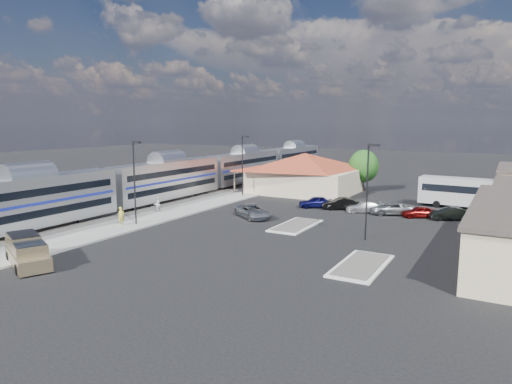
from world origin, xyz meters
The scene contains 23 objects.
ground centered at (0.00, 0.00, 0.00)m, with size 280.00×280.00×0.00m, color black.
railbed centered at (-21.00, 8.00, 0.06)m, with size 16.00×100.00×0.12m, color #4C4944.
platform centered at (-12.00, 6.00, 0.09)m, with size 5.50×92.00×0.18m, color gray.
passenger_train centered at (-18.00, 7.60, 2.87)m, with size 3.00×104.00×5.55m.
freight_cars centered at (-24.00, 2.66, 1.93)m, with size 2.80×46.00×4.00m.
station_depot centered at (-4.56, 24.00, 3.13)m, with size 18.35×12.24×6.20m.
traffic_island_south centered at (4.00, 2.00, 0.10)m, with size 3.30×7.50×0.21m.
traffic_island_north centered at (14.00, -8.00, 0.10)m, with size 3.30×7.50×0.21m.
lamp_plat_s centered at (-10.90, -6.00, 5.34)m, with size 1.08×0.25×9.00m.
lamp_plat_n centered at (-10.90, 16.00, 5.34)m, with size 1.08×0.25×9.00m.
lamp_lot centered at (12.10, 0.00, 5.34)m, with size 1.08×0.25×9.00m.
tree_depot centered at (3.00, 30.00, 4.02)m, with size 4.71×4.71×6.63m.
pickup_truck centered at (-8.42, -20.27, 1.02)m, with size 6.62×4.63×2.16m.
suv centered at (-2.14, 3.56, 0.77)m, with size 2.56×5.55×1.54m, color #9B9FA3.
coach_bus centered at (19.09, 21.69, 2.23)m, with size 12.25×3.57×3.88m.
person_a centered at (-11.99, -7.11, 1.14)m, with size 0.70×0.46×1.92m, color #DBD144.
person_b centered at (-13.45, 0.12, 1.12)m, with size 0.91×0.71×1.88m, color silver.
parked_car_a centered at (1.76, 13.05, 0.75)m, with size 1.76×4.37×1.49m, color #0D0E45.
parked_car_b centered at (4.96, 13.35, 0.75)m, with size 1.60×4.58×1.51m, color black.
parked_car_c centered at (8.16, 13.05, 0.66)m, with size 1.84×4.52×1.31m, color silver.
parked_car_d centered at (11.36, 13.35, 0.73)m, with size 2.44×5.28×1.47m, color gray.
parked_car_e centered at (14.56, 13.05, 0.68)m, with size 1.60×3.97×1.35m, color maroon.
parked_car_f centered at (17.76, 13.35, 0.73)m, with size 1.55×4.44×1.46m, color black.
Camera 1 is at (23.38, -41.12, 10.88)m, focal length 32.00 mm.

